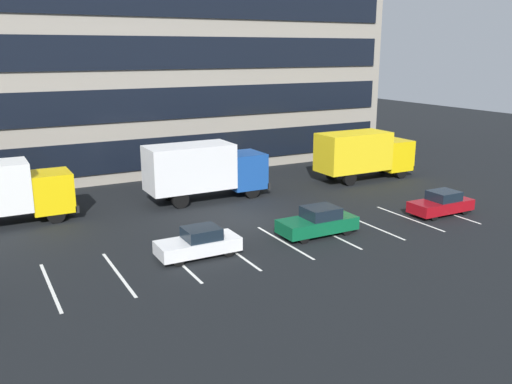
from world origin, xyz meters
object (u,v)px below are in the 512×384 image
at_px(sedan_forest, 318,222).
at_px(box_truck_blue, 204,168).
at_px(box_truck_yellow_all, 364,153).
at_px(sedan_white, 199,243).
at_px(sedan_maroon, 441,204).

bearing_deg(sedan_forest, box_truck_blue, 104.92).
bearing_deg(box_truck_blue, box_truck_yellow_all, -1.66).
bearing_deg(sedan_white, sedan_maroon, -1.98).
relative_size(box_truck_blue, sedan_white, 2.03).
height_order(box_truck_blue, sedan_white, box_truck_blue).
bearing_deg(sedan_forest, sedan_white, 179.06).
distance_m(sedan_white, sedan_maroon, 15.16).
xyz_separation_m(box_truck_blue, sedan_maroon, (10.93, -9.62, -1.40)).
relative_size(box_truck_yellow_all, sedan_white, 1.99).
distance_m(box_truck_yellow_all, sedan_forest, 13.54).
xyz_separation_m(box_truck_yellow_all, sedan_forest, (-10.17, -8.85, -1.31)).
bearing_deg(sedan_forest, sedan_maroon, -2.79).
distance_m(box_truck_yellow_all, sedan_white, 19.02).
height_order(box_truck_yellow_all, sedan_white, box_truck_yellow_all).
height_order(sedan_maroon, sedan_forest, sedan_forest).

